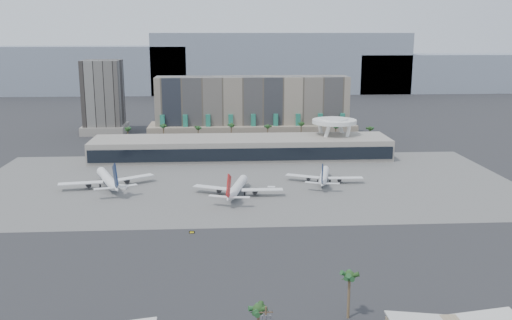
{
  "coord_description": "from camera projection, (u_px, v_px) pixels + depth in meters",
  "views": [
    {
      "loc": [
        -11.37,
        -211.69,
        71.6
      ],
      "look_at": [
        4.21,
        40.0,
        14.61
      ],
      "focal_mm": 40.0,
      "sensor_mm": 36.0,
      "label": 1
    }
  ],
  "objects": [
    {
      "name": "near_palm_a",
      "position": [
        258.0,
        315.0,
        131.76
      ],
      "size": [
        6.0,
        6.0,
        10.32
      ],
      "color": "brown",
      "rests_on": "ground"
    },
    {
      "name": "taxiway_sign",
      "position": [
        192.0,
        232.0,
        206.69
      ],
      "size": [
        2.02,
        0.39,
        0.91
      ],
      "rotation": [
        0.0,
        0.0,
        -0.04
      ],
      "color": "black",
      "rests_on": "ground"
    },
    {
      "name": "airliner_left",
      "position": [
        108.0,
        179.0,
        266.69
      ],
      "size": [
        42.54,
        43.9,
        15.95
      ],
      "rotation": [
        0.0,
        0.0,
        0.37
      ],
      "color": "white",
      "rests_on": "ground"
    },
    {
      "name": "office_tower",
      "position": [
        104.0,
        101.0,
        406.48
      ],
      "size": [
        30.0,
        30.0,
        52.0
      ],
      "color": "black",
      "rests_on": "ground"
    },
    {
      "name": "apron_pad",
      "position": [
        245.0,
        183.0,
        276.09
      ],
      "size": [
        260.0,
        130.0,
        0.06
      ],
      "primitive_type": "cube",
      "color": "#5B5B59",
      "rests_on": "ground"
    },
    {
      "name": "saucer_structure",
      "position": [
        334.0,
        124.0,
        334.73
      ],
      "size": [
        26.0,
        26.0,
        21.89
      ],
      "color": "white",
      "rests_on": "ground"
    },
    {
      "name": "airliner_right",
      "position": [
        324.0,
        176.0,
        274.97
      ],
      "size": [
        36.7,
        38.12,
        13.36
      ],
      "rotation": [
        0.0,
        0.0,
        -0.23
      ],
      "color": "white",
      "rests_on": "ground"
    },
    {
      "name": "terminal",
      "position": [
        241.0,
        147.0,
        328.05
      ],
      "size": [
        170.0,
        32.5,
        14.5
      ],
      "color": "#A69F91",
      "rests_on": "ground"
    },
    {
      "name": "palm_row",
      "position": [
        250.0,
        130.0,
        361.83
      ],
      "size": [
        157.8,
        2.8,
        13.1
      ],
      "color": "brown",
      "rests_on": "ground"
    },
    {
      "name": "hotel",
      "position": [
        252.0,
        114.0,
        389.25
      ],
      "size": [
        140.0,
        30.0,
        42.0
      ],
      "color": "gray",
      "rests_on": "ground"
    },
    {
      "name": "service_vehicle_a",
      "position": [
        122.0,
        187.0,
        264.99
      ],
      "size": [
        4.35,
        3.11,
        1.92
      ],
      "primitive_type": "cube",
      "rotation": [
        0.0,
        0.0,
        -0.34
      ],
      "color": "white",
      "rests_on": "ground"
    },
    {
      "name": "service_vehicle_b",
      "position": [
        271.0,
        188.0,
        262.67
      ],
      "size": [
        3.75,
        2.43,
        1.82
      ],
      "primitive_type": "cube",
      "rotation": [
        0.0,
        0.0,
        -0.12
      ],
      "color": "white",
      "rests_on": "ground"
    },
    {
      "name": "mountain_ridge",
      "position": [
        254.0,
        67.0,
        675.21
      ],
      "size": [
        680.0,
        60.0,
        70.0
      ],
      "color": "gray",
      "rests_on": "ground"
    },
    {
      "name": "airliner_centre",
      "position": [
        237.0,
        188.0,
        253.5
      ],
      "size": [
        40.24,
        41.82,
        14.64
      ],
      "rotation": [
        0.0,
        0.0,
        -0.22
      ],
      "color": "white",
      "rests_on": "ground"
    },
    {
      "name": "ground",
      "position": [
        252.0,
        219.0,
        222.56
      ],
      "size": [
        900.0,
        900.0,
        0.0
      ],
      "primitive_type": "plane",
      "color": "#232326",
      "rests_on": "ground"
    },
    {
      "name": "near_palm_b",
      "position": [
        349.0,
        281.0,
        143.57
      ],
      "size": [
        6.0,
        6.0,
        12.92
      ],
      "color": "brown",
      "rests_on": "ground"
    }
  ]
}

